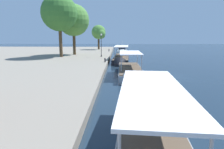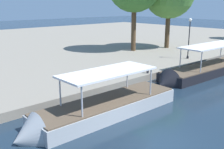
% 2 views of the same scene
% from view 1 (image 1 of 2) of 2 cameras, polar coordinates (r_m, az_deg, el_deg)
% --- Properties ---
extents(ground_plane, '(220.00, 220.00, 0.00)m').
position_cam_1_polar(ground_plane, '(26.04, 15.39, -0.50)').
color(ground_plane, '#192838').
extents(tour_boat_2, '(11.81, 3.02, 4.05)m').
position_cam_1_polar(tour_boat_2, '(24.84, 5.24, 0.10)').
color(tour_boat_2, '#9EA3A8').
rests_on(tour_boat_2, ground_plane).
extents(tour_boat_3, '(15.30, 3.69, 4.19)m').
position_cam_1_polar(tour_boat_3, '(39.94, 2.63, 4.15)').
color(tour_boat_3, black).
rests_on(tour_boat_3, ground_plane).
extents(motor_yacht_4, '(8.50, 2.71, 4.38)m').
position_cam_1_polar(motor_yacht_4, '(57.14, 2.86, 6.49)').
color(motor_yacht_4, silver).
rests_on(motor_yacht_4, ground_plane).
extents(mooring_bollard_0, '(0.27, 0.27, 0.70)m').
position_cam_1_polar(mooring_bollard_0, '(34.03, -2.00, 4.20)').
color(mooring_bollard_0, '#2D2D33').
rests_on(mooring_bollard_0, dock_promenade).
extents(mooring_bollard_1, '(0.29, 0.29, 0.68)m').
position_cam_1_polar(mooring_bollard_1, '(58.79, -0.86, 6.98)').
color(mooring_bollard_1, '#2D2D33').
rests_on(mooring_bollard_1, dock_promenade).
extents(lamp_post, '(0.40, 0.40, 4.86)m').
position_cam_1_polar(lamp_post, '(43.05, -3.09, 9.04)').
color(lamp_post, black).
rests_on(lamp_post, dock_promenade).
extents(tree_1, '(7.43, 7.43, 12.74)m').
position_cam_1_polar(tree_1, '(44.37, -15.04, 16.31)').
color(tree_1, '#4C3823').
rests_on(tree_1, dock_promenade).
extents(tree_2, '(7.37, 7.37, 11.70)m').
position_cam_1_polar(tree_2, '(49.44, -11.01, 15.04)').
color(tree_2, '#4C3823').
rests_on(tree_2, dock_promenade).
extents(tree_3, '(5.00, 4.68, 8.02)m').
position_cam_1_polar(tree_3, '(67.43, -3.82, 11.83)').
color(tree_3, '#4C3823').
rests_on(tree_3, dock_promenade).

